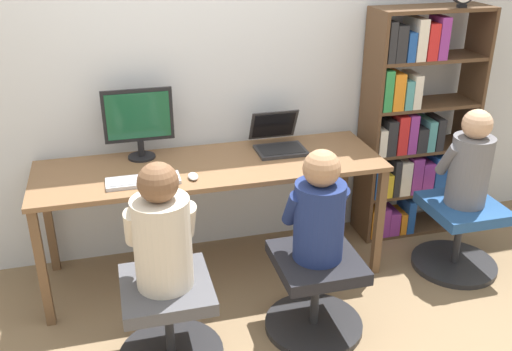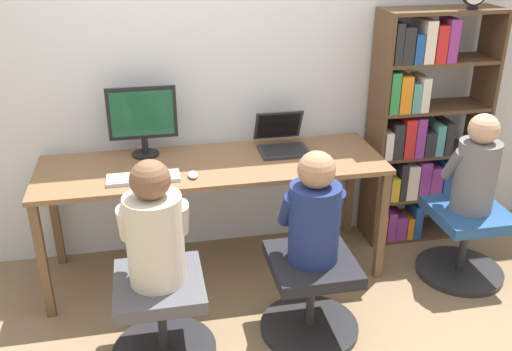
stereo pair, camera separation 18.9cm
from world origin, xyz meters
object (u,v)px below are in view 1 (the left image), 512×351
Objects in this scene: desktop_monitor at (139,122)px; bookshelf at (409,133)px; person_at_laptop at (319,211)px; person_near_shelf at (470,163)px; office_chair_side at (459,233)px; office_chair_left at (169,318)px; person_at_monitor at (162,233)px; office_chair_right at (315,290)px; keyboard at (143,181)px; laptop at (278,142)px.

bookshelf is (1.84, -0.04, -0.23)m from desktop_monitor.
desktop_monitor is 1.86m from bookshelf.
person_near_shelf reaches higher than person_at_laptop.
office_chair_side is 0.89× the size of person_near_shelf.
person_near_shelf reaches higher than office_chair_left.
person_near_shelf is (1.96, 0.39, -0.01)m from person_at_monitor.
person_at_monitor reaches higher than office_chair_left.
office_chair_right is 1.29m from person_near_shelf.
desktop_monitor is 0.44m from keyboard.
desktop_monitor is at bearing 163.73° from office_chair_side.
laptop reaches higher than keyboard.
person_near_shelf is at bearing -5.75° from keyboard.
laptop is 0.85m from person_at_laptop.
desktop_monitor is at bearing 91.04° from office_chair_left.
person_near_shelf is (1.14, 0.35, 0.00)m from person_at_laptop.
desktop_monitor is 0.72× the size of person_at_laptop.
bookshelf is 2.91× the size of office_chair_side.
office_chair_left is 0.51m from person_at_monitor.
keyboard is at bearing -169.92° from bookshelf.
person_at_monitor is at bearing -168.94° from office_chair_side.
office_chair_left is 2.11m from bookshelf.
desktop_monitor reaches higher than laptop.
person_at_laptop is at bearing -138.65° from bookshelf.
person_at_monitor is 1.06× the size of person_at_laptop.
person_at_monitor reaches higher than laptop.
bookshelf is (1.00, 0.89, 0.52)m from office_chair_right.
laptop is 0.56× the size of person_at_laptop.
office_chair_side is (1.96, 0.38, -0.51)m from person_at_monitor.
bookshelf is at bearing 103.89° from person_near_shelf.
person_near_shelf is at bearing 17.32° from office_chair_right.
person_at_laptop is 1.29m from office_chair_side.
person_at_monitor is at bearing 90.00° from office_chair_left.
office_chair_left is at bearing -88.96° from desktop_monitor.
office_chair_left is 1.00× the size of office_chair_right.
person_at_monitor is (0.02, -0.96, -0.25)m from desktop_monitor.
person_near_shelf is at bearing 90.00° from office_chair_side.
office_chair_right is (0.84, -0.93, -0.76)m from desktop_monitor.
person_near_shelf is (1.14, 0.35, 0.50)m from office_chair_right.
person_at_laptop is at bearing -47.64° from desktop_monitor.
office_chair_side is at bearing 16.94° from person_at_laptop.
office_chair_left is 1.00× the size of office_chair_side.
desktop_monitor is 1.07× the size of keyboard.
desktop_monitor is 1.23m from office_chair_left.
office_chair_right is at bearing -92.33° from laptop.
laptop reaches higher than office_chair_left.
keyboard is 0.75× the size of office_chair_side.
laptop is 1.24m from person_at_monitor.
bookshelf is (1.83, 0.92, 0.01)m from person_at_monitor.
laptop is at bearing -4.76° from desktop_monitor.
keyboard is at bearing -93.36° from desktop_monitor.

